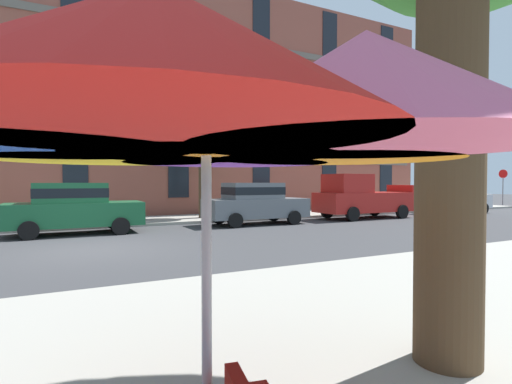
{
  "coord_description": "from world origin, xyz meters",
  "views": [
    {
      "loc": [
        -0.74,
        -11.13,
        1.8
      ],
      "look_at": [
        6.57,
        3.2,
        1.4
      ],
      "focal_mm": 27.29,
      "sensor_mm": 36.0,
      "label": 1
    }
  ],
  "objects_px": {
    "stop_sign": "(503,181)",
    "sedan_white": "(454,197)",
    "patio_umbrella": "(206,109)",
    "sedan_gray": "(255,202)",
    "street_tree_middle": "(205,133)",
    "sedan_green": "(74,207)",
    "pickup_red": "(361,198)"
  },
  "relations": [
    {
      "from": "sedan_gray",
      "to": "patio_umbrella",
      "type": "xyz_separation_m",
      "value": [
        -6.75,
        -12.7,
        1.27
      ]
    },
    {
      "from": "sedan_gray",
      "to": "stop_sign",
      "type": "bearing_deg",
      "value": 8.79
    },
    {
      "from": "street_tree_middle",
      "to": "sedan_gray",
      "type": "bearing_deg",
      "value": -66.51
    },
    {
      "from": "sedan_green",
      "to": "patio_umbrella",
      "type": "distance_m",
      "value": 12.77
    },
    {
      "from": "sedan_white",
      "to": "stop_sign",
      "type": "relative_size",
      "value": 1.56
    },
    {
      "from": "pickup_red",
      "to": "patio_umbrella",
      "type": "xyz_separation_m",
      "value": [
        -12.66,
        -12.7,
        1.19
      ]
    },
    {
      "from": "sedan_white",
      "to": "patio_umbrella",
      "type": "height_order",
      "value": "patio_umbrella"
    },
    {
      "from": "sedan_green",
      "to": "street_tree_middle",
      "type": "relative_size",
      "value": 0.78
    },
    {
      "from": "sedan_white",
      "to": "stop_sign",
      "type": "distance_m",
      "value": 11.62
    },
    {
      "from": "sedan_green",
      "to": "stop_sign",
      "type": "height_order",
      "value": "stop_sign"
    },
    {
      "from": "stop_sign",
      "to": "street_tree_middle",
      "type": "relative_size",
      "value": 0.5
    },
    {
      "from": "sedan_white",
      "to": "patio_umbrella",
      "type": "distance_m",
      "value": 23.46
    },
    {
      "from": "sedan_green",
      "to": "pickup_red",
      "type": "height_order",
      "value": "pickup_red"
    },
    {
      "from": "street_tree_middle",
      "to": "sedan_green",
      "type": "bearing_deg",
      "value": -154.13
    },
    {
      "from": "sedan_gray",
      "to": "street_tree_middle",
      "type": "bearing_deg",
      "value": 113.49
    },
    {
      "from": "sedan_gray",
      "to": "sedan_white",
      "type": "distance_m",
      "value": 12.94
    },
    {
      "from": "sedan_gray",
      "to": "street_tree_middle",
      "type": "distance_m",
      "value": 4.43
    },
    {
      "from": "sedan_green",
      "to": "street_tree_middle",
      "type": "height_order",
      "value": "street_tree_middle"
    },
    {
      "from": "street_tree_middle",
      "to": "patio_umbrella",
      "type": "distance_m",
      "value": 16.58
    },
    {
      "from": "stop_sign",
      "to": "sedan_white",
      "type": "bearing_deg",
      "value": -161.38
    },
    {
      "from": "sedan_green",
      "to": "street_tree_middle",
      "type": "xyz_separation_m",
      "value": [
        5.8,
        2.81,
        3.19
      ]
    },
    {
      "from": "sedan_gray",
      "to": "sedan_green",
      "type": "bearing_deg",
      "value": 180.0
    },
    {
      "from": "patio_umbrella",
      "to": "sedan_gray",
      "type": "bearing_deg",
      "value": 62.03
    },
    {
      "from": "street_tree_middle",
      "to": "pickup_red",
      "type": "bearing_deg",
      "value": -21.52
    },
    {
      "from": "patio_umbrella",
      "to": "pickup_red",
      "type": "bearing_deg",
      "value": 45.1
    },
    {
      "from": "pickup_red",
      "to": "patio_umbrella",
      "type": "distance_m",
      "value": 17.97
    },
    {
      "from": "pickup_red",
      "to": "sedan_white",
      "type": "distance_m",
      "value": 7.03
    },
    {
      "from": "sedan_green",
      "to": "patio_umbrella",
      "type": "xyz_separation_m",
      "value": [
        0.28,
        -12.7,
        1.27
      ]
    },
    {
      "from": "sedan_gray",
      "to": "street_tree_middle",
      "type": "height_order",
      "value": "street_tree_middle"
    },
    {
      "from": "sedan_green",
      "to": "sedan_white",
      "type": "xyz_separation_m",
      "value": [
        19.97,
        0.0,
        0.0
      ]
    },
    {
      "from": "sedan_green",
      "to": "pickup_red",
      "type": "xyz_separation_m",
      "value": [
        12.94,
        0.0,
        0.08
      ]
    },
    {
      "from": "stop_sign",
      "to": "sedan_gray",
      "type": "bearing_deg",
      "value": -171.21
    }
  ]
}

